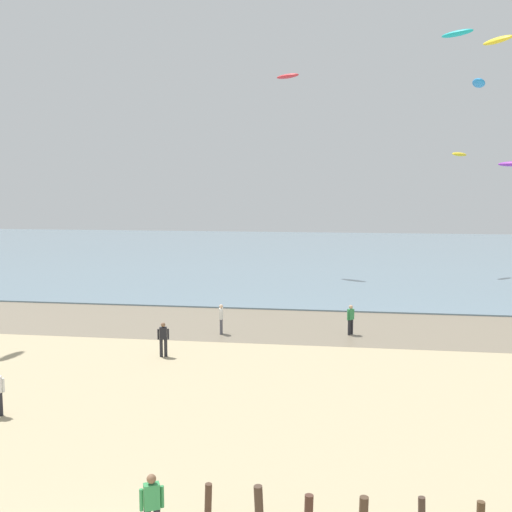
# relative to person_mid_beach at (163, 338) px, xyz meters

# --- Properties ---
(wet_sand_strip) EXTENTS (120.00, 8.87, 0.01)m
(wet_sand_strip) POSITION_rel_person_mid_beach_xyz_m (3.95, 7.54, -0.91)
(wet_sand_strip) COLOR #7A6D59
(wet_sand_strip) RESTS_ON ground
(sea) EXTENTS (160.00, 70.00, 0.10)m
(sea) POSITION_rel_person_mid_beach_xyz_m (3.95, 46.98, -0.87)
(sea) COLOR slate
(sea) RESTS_ON ground
(person_mid_beach) EXTENTS (0.55, 0.31, 1.71)m
(person_mid_beach) POSITION_rel_person_mid_beach_xyz_m (0.00, 0.00, 0.00)
(person_mid_beach) COLOR #232328
(person_mid_beach) RESTS_ON ground
(person_by_waterline) EXTENTS (0.40, 0.45, 1.71)m
(person_by_waterline) POSITION_rel_person_mid_beach_xyz_m (9.12, 5.77, 0.00)
(person_by_waterline) COLOR #232328
(person_by_waterline) RESTS_ON ground
(person_right_flank) EXTENTS (0.28, 0.56, 1.71)m
(person_right_flank) POSITION_rel_person_mid_beach_xyz_m (1.88, 4.88, 0.00)
(person_right_flank) COLOR #4C4C56
(person_right_flank) RESTS_ON ground
(person_far_down_beach) EXTENTS (0.52, 0.36, 1.71)m
(person_far_down_beach) POSITION_rel_person_mid_beach_xyz_m (4.37, -15.02, 0.00)
(person_far_down_beach) COLOR #232328
(person_far_down_beach) RESTS_ON ground
(kite_aloft_3) EXTENTS (1.62, 1.93, 0.53)m
(kite_aloft_3) POSITION_rel_person_mid_beach_xyz_m (16.32, 5.62, 14.86)
(kite_aloft_3) COLOR yellow
(kite_aloft_5) EXTENTS (2.03, 2.09, 0.53)m
(kite_aloft_5) POSITION_rel_person_mid_beach_xyz_m (19.21, 30.93, 10.43)
(kite_aloft_5) COLOR yellow
(kite_aloft_6) EXTENTS (2.62, 2.14, 0.51)m
(kite_aloft_6) POSITION_rel_person_mid_beach_xyz_m (3.22, 29.55, 17.69)
(kite_aloft_6) COLOR red
(kite_aloft_7) EXTENTS (1.15, 2.62, 0.68)m
(kite_aloft_7) POSITION_rel_person_mid_beach_xyz_m (17.31, 14.59, 14.20)
(kite_aloft_7) COLOR #2384D1
(kite_aloft_10) EXTENTS (2.10, 2.00, 0.42)m
(kite_aloft_10) POSITION_rel_person_mid_beach_xyz_m (15.33, 11.69, 16.73)
(kite_aloft_10) COLOR #19B2B7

